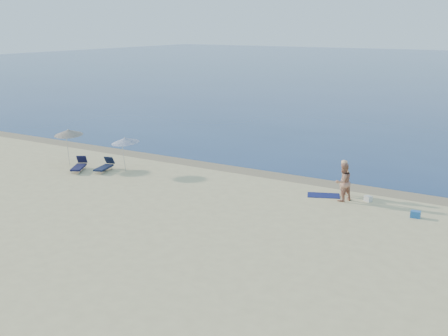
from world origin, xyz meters
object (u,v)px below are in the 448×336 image
at_px(person_left, 345,178).
at_px(umbrella_near, 125,140).
at_px(blue_cooler, 416,214).
at_px(person_right, 343,182).

height_order(person_left, umbrella_near, umbrella_near).
distance_m(blue_cooler, umbrella_near, 16.43).
relative_size(person_right, umbrella_near, 0.88).
height_order(person_left, person_right, person_right).
xyz_separation_m(person_left, blue_cooler, (3.83, -1.48, -0.76)).
relative_size(person_left, umbrella_near, 0.86).
bearing_deg(person_right, person_left, -136.00).
relative_size(person_right, blue_cooler, 4.42).
xyz_separation_m(person_right, umbrella_near, (-12.72, -1.11, 0.88)).
height_order(person_right, blue_cooler, person_right).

